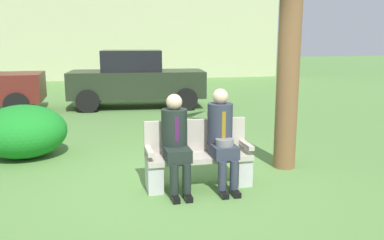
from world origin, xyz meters
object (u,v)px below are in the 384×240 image
at_px(seated_man_right, 222,134).
at_px(shrub_near_bench, 23,131).
at_px(seated_man_left, 176,138).
at_px(park_bench, 198,157).
at_px(parked_car_far, 136,79).

height_order(seated_man_right, shrub_near_bench, seated_man_right).
relative_size(seated_man_left, shrub_near_bench, 0.89).
bearing_deg(park_bench, parked_car_far, 91.49).
bearing_deg(park_bench, seated_man_left, -159.73).
bearing_deg(shrub_near_bench, parked_car_far, 63.55).
bearing_deg(shrub_near_bench, seated_man_right, -36.60).
distance_m(seated_man_left, parked_car_far, 6.89).
xyz_separation_m(park_bench, parked_car_far, (-0.18, 6.76, 0.44)).
relative_size(seated_man_left, parked_car_far, 0.32).
distance_m(park_bench, seated_man_left, 0.47).
height_order(park_bench, seated_man_right, seated_man_right).
bearing_deg(seated_man_left, shrub_near_bench, 136.42).
distance_m(seated_man_left, shrub_near_bench, 3.08).
bearing_deg(shrub_near_bench, park_bench, -38.01).
bearing_deg(parked_car_far, shrub_near_bench, -116.45).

